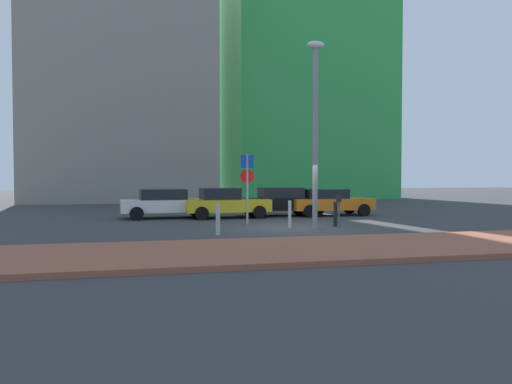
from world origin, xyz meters
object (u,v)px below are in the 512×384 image
Objects in this scene: parking_meter at (339,206)px; parked_car_yellow at (225,203)px; parked_car_white at (166,203)px; parked_car_black at (283,201)px; parked_car_orange at (329,201)px; traffic_bollard_far at (218,219)px; parking_sign_post at (247,180)px; street_lamp at (315,119)px; traffic_bollard_mid at (290,214)px; traffic_bollard_near at (335,214)px.

parked_car_yellow is at bearing 122.43° from parking_meter.
parked_car_yellow is (2.85, -0.60, 0.01)m from parked_car_white.
parked_car_black is 1.05× the size of parked_car_orange.
parked_car_yellow is at bearing -168.70° from parked_car_black.
parked_car_yellow reaches higher than traffic_bollard_far.
parking_sign_post reaches higher than parked_car_orange.
parking_meter is 0.18× the size of street_lamp.
parked_car_orange is (2.37, -0.45, -0.03)m from parked_car_black.
parked_car_black reaches higher than parking_meter.
parked_car_black is 4.21× the size of traffic_bollard_mid.
parking_meter is at bearing -108.23° from parked_car_orange.
street_lamp is (2.19, -2.38, 2.39)m from parking_sign_post.
parked_car_white is 3.44× the size of parking_meter.
parked_car_orange is 3.98× the size of traffic_bollard_far.
street_lamp reaches higher than traffic_bollard_near.
parked_car_white is 6.01m from parked_car_black.
parked_car_orange is at bearing 71.77° from parking_meter.
parking_meter is 1.21× the size of traffic_bollard_mid.
street_lamp is at bearing -148.27° from traffic_bollard_near.
street_lamp is 4.00m from traffic_bollard_near.
traffic_bollard_near is at bearing 80.04° from parking_meter.
parked_car_black is at bearing 76.00° from traffic_bollard_mid.
parking_sign_post reaches higher than traffic_bollard_mid.
parking_meter reaches higher than traffic_bollard_near.
street_lamp is at bearing -28.70° from traffic_bollard_mid.
parking_meter is 5.22m from traffic_bollard_far.
parked_car_black is (6.01, 0.03, 0.02)m from parked_car_white.
parking_sign_post reaches higher than traffic_bollard_near.
parking_meter is at bearing -34.87° from parking_sign_post.
parked_car_yellow is 6.30m from traffic_bollard_near.
parked_car_orange is 6.40m from parking_sign_post.
parked_car_black is 1.54× the size of parking_sign_post.
parked_car_yellow reaches higher than traffic_bollard_near.
parked_car_black is 0.63× the size of street_lamp.
parking_meter is at bearing 6.68° from street_lamp.
parking_sign_post is at bearing -124.58° from parked_car_black.
traffic_bollard_far reaches higher than traffic_bollard_mid.
parked_car_orange is 0.60× the size of street_lamp.
parked_car_yellow is 3.18× the size of parking_meter.
parking_sign_post is 2.74× the size of traffic_bollard_mid.
parked_car_white is 5.27m from parking_sign_post.
traffic_bollard_near is (6.56, -5.69, -0.25)m from parked_car_white.
parked_car_orange reaches higher than traffic_bollard_far.
traffic_bollard_mid reaches higher than traffic_bollard_near.
traffic_bollard_far is (-1.82, -3.52, -1.33)m from parking_sign_post.
parked_car_yellow is 1.41× the size of parking_sign_post.
traffic_bollard_mid is at bearing 27.39° from traffic_bollard_far.
parked_car_black is at bearing 169.29° from parked_car_orange.
parking_meter is at bearing -85.96° from parked_car_black.
traffic_bollard_mid is (1.68, -5.32, -0.21)m from parked_car_yellow.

